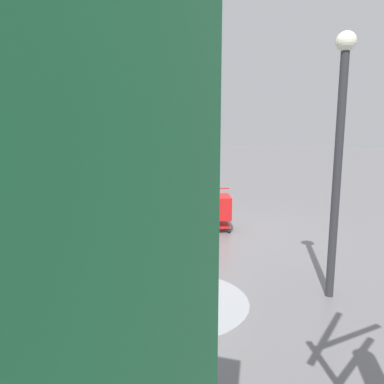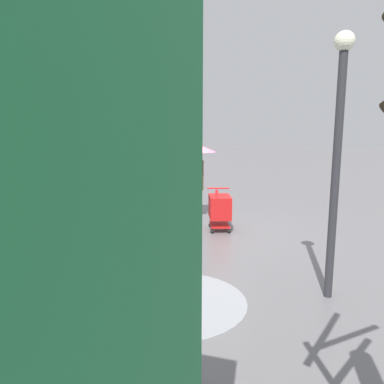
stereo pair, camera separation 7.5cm
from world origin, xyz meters
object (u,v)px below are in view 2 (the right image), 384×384
at_px(shopping_cart_vendor, 220,208).
at_px(street_lamp, 338,141).
at_px(cargo_van_parked_right, 103,173).
at_px(pedestrian_black_side, 160,169).
at_px(hand_dolly_boxes, 171,193).
at_px(pedestrian_pink_side, 197,163).

distance_m(shopping_cart_vendor, street_lamp, 4.39).
bearing_deg(cargo_van_parked_right, pedestrian_black_side, 146.48).
height_order(cargo_van_parked_right, pedestrian_black_side, cargo_van_parked_right).
bearing_deg(street_lamp, hand_dolly_boxes, -37.51).
bearing_deg(pedestrian_black_side, shopping_cart_vendor, -152.62).
xyz_separation_m(pedestrian_pink_side, street_lamp, (-3.42, 4.18, 0.79)).
bearing_deg(cargo_van_parked_right, pedestrian_pink_side, 179.50).
xyz_separation_m(cargo_van_parked_right, shopping_cart_vendor, (-3.96, 1.07, -0.61)).
xyz_separation_m(hand_dolly_boxes, pedestrian_pink_side, (-0.23, -1.37, 0.63)).
xyz_separation_m(pedestrian_black_side, street_lamp, (-3.81, 2.45, 0.80)).
relative_size(hand_dolly_boxes, street_lamp, 0.45).
bearing_deg(cargo_van_parked_right, street_lamp, 146.91).
height_order(cargo_van_parked_right, street_lamp, street_lamp).
bearing_deg(hand_dolly_boxes, cargo_van_parked_right, -26.57).
height_order(pedestrian_pink_side, pedestrian_black_side, same).
distance_m(shopping_cart_vendor, pedestrian_pink_side, 1.73).
height_order(shopping_cart_vendor, street_lamp, street_lamp).
height_order(hand_dolly_boxes, pedestrian_black_side, pedestrian_black_side).
height_order(pedestrian_pink_side, street_lamp, street_lamp).
bearing_deg(street_lamp, shopping_cart_vendor, -51.55).
bearing_deg(pedestrian_black_side, pedestrian_pink_side, -102.48).
distance_m(cargo_van_parked_right, shopping_cart_vendor, 4.15).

